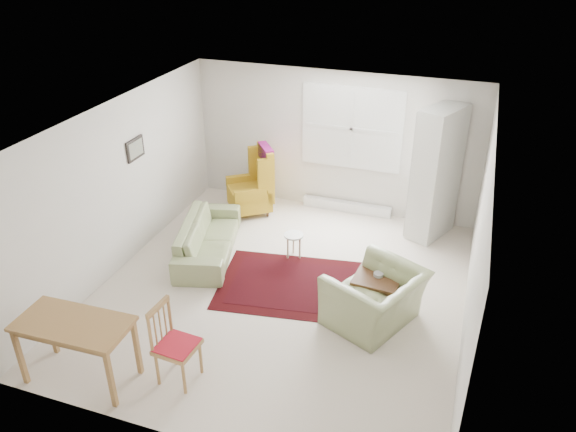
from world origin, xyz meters
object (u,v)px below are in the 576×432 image
(sofa, at_px, (208,232))
(cabinet, at_px, (437,174))
(armchair, at_px, (375,293))
(desk, at_px, (79,350))
(coffee_table, at_px, (377,291))
(stool, at_px, (294,245))
(wingback_chair, at_px, (249,181))
(desk_chair, at_px, (177,345))

(sofa, xyz_separation_m, cabinet, (3.21, 1.78, 0.70))
(armchair, distance_m, desk, 3.62)
(coffee_table, relative_size, desk, 0.47)
(coffee_table, distance_m, desk, 3.81)
(stool, relative_size, desk, 0.32)
(armchair, bearing_deg, cabinet, -164.45)
(wingback_chair, distance_m, stool, 1.74)
(stool, bearing_deg, cabinet, 37.10)
(desk, relative_size, desk_chair, 1.28)
(sofa, relative_size, desk, 1.51)
(stool, height_order, desk_chair, desk_chair)
(desk_chair, bearing_deg, desk, 112.81)
(armchair, height_order, wingback_chair, wingback_chair)
(cabinet, bearing_deg, wingback_chair, -151.30)
(coffee_table, relative_size, cabinet, 0.28)
(desk, bearing_deg, wingback_chair, 86.94)
(wingback_chair, xyz_separation_m, desk_chair, (0.82, -4.07, -0.12))
(sofa, bearing_deg, coffee_table, -115.10)
(sofa, height_order, desk_chair, desk_chair)
(desk_chair, bearing_deg, coffee_table, -37.18)
(coffee_table, bearing_deg, sofa, 170.15)
(coffee_table, height_order, cabinet, cabinet)
(desk_chair, bearing_deg, sofa, 23.78)
(wingback_chair, distance_m, desk, 4.44)
(coffee_table, bearing_deg, wingback_chair, 143.59)
(sofa, xyz_separation_m, stool, (1.30, 0.33, -0.18))
(sofa, xyz_separation_m, desk, (-0.16, -2.92, 0.01))
(sofa, relative_size, stool, 4.74)
(wingback_chair, bearing_deg, cabinet, 58.05)
(sofa, bearing_deg, stool, -90.98)
(coffee_table, bearing_deg, desk, -140.10)
(wingback_chair, xyz_separation_m, desk, (-0.24, -4.42, -0.21))
(sofa, distance_m, wingback_chair, 1.52)
(stool, distance_m, desk, 3.57)
(cabinet, height_order, desk_chair, cabinet)
(wingback_chair, bearing_deg, stool, 9.35)
(armchair, bearing_deg, desk, -29.90)
(coffee_table, bearing_deg, desk_chair, -131.67)
(coffee_table, relative_size, desk_chair, 0.61)
(armchair, relative_size, desk, 0.91)
(sofa, distance_m, desk_chair, 2.73)
(sofa, distance_m, desk, 2.93)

